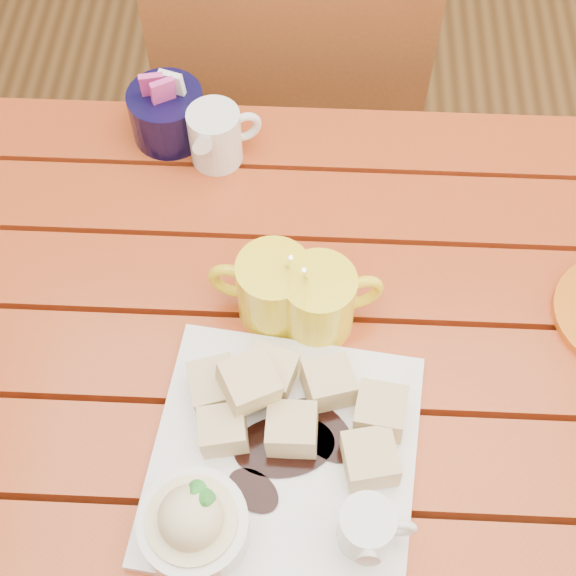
{
  "coord_description": "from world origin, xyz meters",
  "views": [
    {
      "loc": [
        0.01,
        -0.41,
        1.58
      ],
      "look_at": [
        -0.01,
        0.05,
        0.82
      ],
      "focal_mm": 50.0,
      "sensor_mm": 36.0,
      "label": 1
    }
  ],
  "objects_px": {
    "table": "(296,398)",
    "coffee_mug_right": "(321,300)",
    "dessert_plate": "(265,469)",
    "coffee_mug_left": "(271,288)",
    "chair_far": "(289,108)"
  },
  "relations": [
    {
      "from": "coffee_mug_left",
      "to": "table",
      "type": "bearing_deg",
      "value": -53.49
    },
    {
      "from": "coffee_mug_right",
      "to": "dessert_plate",
      "type": "bearing_deg",
      "value": -122.24
    },
    {
      "from": "table",
      "to": "dessert_plate",
      "type": "xyz_separation_m",
      "value": [
        -0.03,
        -0.14,
        0.14
      ]
    },
    {
      "from": "dessert_plate",
      "to": "coffee_mug_right",
      "type": "xyz_separation_m",
      "value": [
        0.05,
        0.19,
        0.02
      ]
    },
    {
      "from": "chair_far",
      "to": "dessert_plate",
      "type": "bearing_deg",
      "value": 85.25
    },
    {
      "from": "coffee_mug_left",
      "to": "chair_far",
      "type": "height_order",
      "value": "chair_far"
    },
    {
      "from": "coffee_mug_left",
      "to": "coffee_mug_right",
      "type": "xyz_separation_m",
      "value": [
        0.06,
        -0.01,
        -0.0
      ]
    },
    {
      "from": "table",
      "to": "coffee_mug_left",
      "type": "bearing_deg",
      "value": 115.72
    },
    {
      "from": "table",
      "to": "dessert_plate",
      "type": "distance_m",
      "value": 0.2
    },
    {
      "from": "dessert_plate",
      "to": "chair_far",
      "type": "xyz_separation_m",
      "value": [
        -0.01,
        0.77,
        -0.27
      ]
    },
    {
      "from": "table",
      "to": "coffee_mug_right",
      "type": "relative_size",
      "value": 8.5
    },
    {
      "from": "dessert_plate",
      "to": "chair_far",
      "type": "bearing_deg",
      "value": 90.72
    },
    {
      "from": "table",
      "to": "chair_far",
      "type": "bearing_deg",
      "value": 93.37
    },
    {
      "from": "coffee_mug_right",
      "to": "chair_far",
      "type": "height_order",
      "value": "chair_far"
    },
    {
      "from": "table",
      "to": "coffee_mug_left",
      "type": "distance_m",
      "value": 0.17
    }
  ]
}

